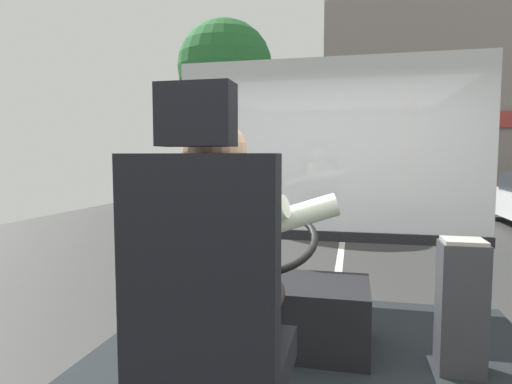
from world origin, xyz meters
The scene contains 8 objects.
ground centered at (0.00, 8.80, -0.02)m, with size 18.00×44.00×0.06m.
driver_seat centered at (-0.24, -0.63, 1.26)m, with size 0.48×0.48×1.37m.
bus_driver centered at (-0.24, -0.50, 1.45)m, with size 0.80×0.56×0.77m.
steering_console centered at (-0.24, 0.62, 0.89)m, with size 1.10×1.02×0.88m.
fare_box centered at (0.78, 0.52, 1.02)m, with size 0.23×0.21×0.72m.
windshield_panel centered at (0.00, 1.62, 1.71)m, with size 2.50×0.08×1.48m.
street_tree centered at (-3.41, 10.06, 4.28)m, with size 2.69×2.69×5.68m.
shop_building centered at (4.31, 18.74, 4.00)m, with size 10.71×5.84×8.00m.
Camera 1 is at (0.20, -1.91, 1.82)m, focal length 30.20 mm.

